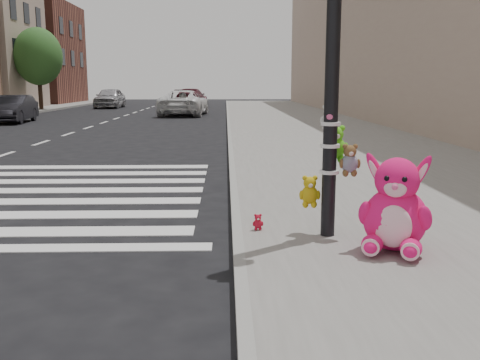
{
  "coord_description": "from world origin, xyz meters",
  "views": [
    {
      "loc": [
        1.42,
        -4.21,
        1.89
      ],
      "look_at": [
        1.58,
        2.07,
        0.75
      ],
      "focal_mm": 40.0,
      "sensor_mm": 36.0,
      "label": 1
    }
  ],
  "objects_px": {
    "car_white_near": "(184,103)",
    "red_teddy": "(258,222)",
    "car_dark_far": "(13,109)",
    "signal_pole": "(332,93)",
    "pink_bunny": "(395,211)"
  },
  "relations": [
    {
      "from": "car_white_near",
      "to": "red_teddy",
      "type": "bearing_deg",
      "value": 100.36
    },
    {
      "from": "car_dark_far",
      "to": "red_teddy",
      "type": "bearing_deg",
      "value": -67.02
    },
    {
      "from": "signal_pole",
      "to": "red_teddy",
      "type": "relative_size",
      "value": 20.08
    },
    {
      "from": "pink_bunny",
      "to": "red_teddy",
      "type": "relative_size",
      "value": 5.3
    },
    {
      "from": "pink_bunny",
      "to": "signal_pole",
      "type": "bearing_deg",
      "value": 154.67
    },
    {
      "from": "red_teddy",
      "to": "car_dark_far",
      "type": "relative_size",
      "value": 0.05
    },
    {
      "from": "red_teddy",
      "to": "car_white_near",
      "type": "distance_m",
      "value": 25.8
    },
    {
      "from": "car_dark_far",
      "to": "car_white_near",
      "type": "bearing_deg",
      "value": 30.71
    },
    {
      "from": "pink_bunny",
      "to": "car_white_near",
      "type": "height_order",
      "value": "car_white_near"
    },
    {
      "from": "signal_pole",
      "to": "car_dark_far",
      "type": "distance_m",
      "value": 23.27
    },
    {
      "from": "signal_pole",
      "to": "car_dark_far",
      "type": "bearing_deg",
      "value": 119.53
    },
    {
      "from": "signal_pole",
      "to": "red_teddy",
      "type": "height_order",
      "value": "signal_pole"
    },
    {
      "from": "signal_pole",
      "to": "red_teddy",
      "type": "distance_m",
      "value": 1.76
    },
    {
      "from": "signal_pole",
      "to": "car_white_near",
      "type": "height_order",
      "value": "signal_pole"
    },
    {
      "from": "signal_pole",
      "to": "pink_bunny",
      "type": "bearing_deg",
      "value": -47.99
    }
  ]
}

